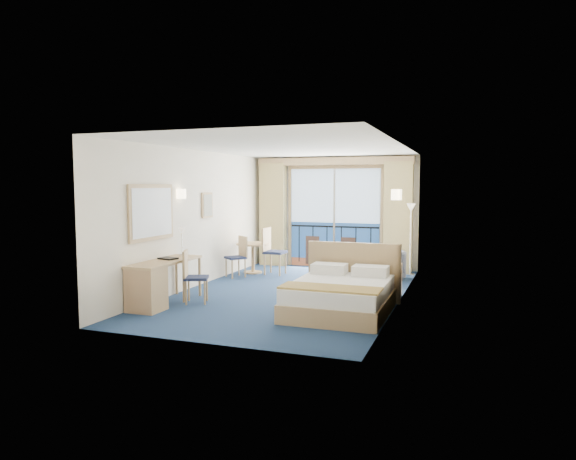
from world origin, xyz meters
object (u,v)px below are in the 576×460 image
object	(u,v)px
table_chair_b	(239,254)
floor_lamp	(411,221)
bed	(341,295)
desk_chair	(192,273)
table_chair_a	(271,248)
desk	(151,284)
armchair	(386,264)
round_table	(253,250)
nightstand	(388,280)

from	to	relation	value
table_chair_b	floor_lamp	bearing A→B (deg)	61.29
bed	desk_chair	distance (m)	2.58
table_chair_a	table_chair_b	distance (m)	0.79
table_chair_b	desk	bearing A→B (deg)	-52.51
armchair	round_table	distance (m)	3.01
bed	desk	bearing A→B (deg)	-164.41
bed	round_table	world-z (taller)	bed
nightstand	desk	world-z (taller)	desk
table_chair_b	bed	bearing A→B (deg)	-0.56
table_chair_a	table_chair_b	bearing A→B (deg)	136.48
armchair	desk_chair	size ratio (longest dim) A/B	0.79
bed	desk_chair	world-z (taller)	bed
bed	table_chair_b	distance (m)	3.74
floor_lamp	table_chair_a	distance (m)	3.17
round_table	bed	bearing A→B (deg)	-46.34
nightstand	table_chair_a	distance (m)	3.24
desk_chair	round_table	world-z (taller)	desk_chair
table_chair_a	round_table	bearing A→B (deg)	91.18
armchair	floor_lamp	size ratio (longest dim) A/B	0.44
round_table	desk_chair	bearing A→B (deg)	-85.87
floor_lamp	nightstand	bearing A→B (deg)	-93.03
floor_lamp	round_table	xyz separation A→B (m)	(-3.43, -0.90, -0.69)
armchair	round_table	world-z (taller)	round_table
nightstand	table_chair_a	world-z (taller)	table_chair_a
desk	table_chair_a	world-z (taller)	table_chair_a
nightstand	table_chair_b	bearing A→B (deg)	164.23
bed	armchair	xyz separation A→B (m)	(0.20, 3.21, 0.04)
desk	round_table	bearing A→B (deg)	87.43
armchair	desk	size ratio (longest dim) A/B	0.45
table_chair_a	armchair	bearing A→B (deg)	-82.36
desk_chair	table_chair_a	bearing A→B (deg)	-26.34
round_table	table_chair_a	size ratio (longest dim) A/B	0.73
nightstand	table_chair_a	bearing A→B (deg)	151.96
desk_chair	round_table	distance (m)	3.13
nightstand	round_table	bearing A→B (deg)	155.34
armchair	bed	bearing A→B (deg)	65.04
nightstand	armchair	xyz separation A→B (m)	(-0.31, 1.80, 0.03)
bed	round_table	bearing A→B (deg)	133.66
bed	table_chair_b	xyz separation A→B (m)	(-2.88, 2.37, 0.22)
nightstand	floor_lamp	bearing A→B (deg)	86.97
armchair	round_table	bearing A→B (deg)	-15.84
floor_lamp	desk	distance (m)	5.94
armchair	desk_chair	world-z (taller)	desk_chair
armchair	floor_lamp	world-z (taller)	floor_lamp
floor_lamp	desk_chair	bearing A→B (deg)	-128.53
armchair	floor_lamp	xyz separation A→B (m)	(0.44, 0.62, 0.89)
round_table	nightstand	bearing A→B (deg)	-24.66
desk	table_chair_b	bearing A→B (deg)	88.69
floor_lamp	desk_chair	world-z (taller)	floor_lamp
bed	table_chair_a	size ratio (longest dim) A/B	1.84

